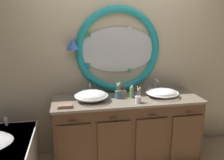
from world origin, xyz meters
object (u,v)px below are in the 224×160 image
Objects in this scene: folded_hand_towel at (65,106)px; toiletry_basket at (122,91)px; toothbrush_holder_left at (118,94)px; soap_dispenser at (132,92)px; sink_basin_right at (162,93)px; sink_basin_left at (91,96)px; toothbrush_holder_right at (138,99)px.

toiletry_basket is at bearing 28.89° from folded_hand_towel.
toothbrush_holder_left is 0.70m from folded_hand_towel.
soap_dispenser reaches higher than toiletry_basket.
sink_basin_right is 1.26m from folded_hand_towel.
toothbrush_holder_right is (0.55, -0.17, -0.02)m from sink_basin_left.
toothbrush_holder_left reaches higher than sink_basin_left.
sink_basin_left is at bearing 27.74° from folded_hand_towel.
toothbrush_holder_left is 0.30m from toothbrush_holder_right.
sink_basin_right is (0.93, 0.00, -0.02)m from sink_basin_left.
toothbrush_holder_right reaches higher than folded_hand_towel.
sink_basin_right is 0.42m from toothbrush_holder_right.
toothbrush_holder_left is at bearing 176.30° from soap_dispenser.
toothbrush_holder_right is 0.44m from toiletry_basket.
sink_basin_right is 2.51× the size of soap_dispenser.
toothbrush_holder_left is 1.25× the size of folded_hand_towel.
folded_hand_towel is (-1.25, -0.17, -0.04)m from sink_basin_right.
sink_basin_left is at bearing 162.45° from toothbrush_holder_right.
sink_basin_right is 2.50× the size of folded_hand_towel.
sink_basin_left is 2.49× the size of soap_dispenser.
toothbrush_holder_left is at bearing 176.05° from sink_basin_right.
toiletry_basket is (-0.49, 0.25, -0.03)m from sink_basin_right.
folded_hand_towel is (-0.32, -0.17, -0.05)m from sink_basin_left.
toothbrush_holder_right is at bearing -0.33° from folded_hand_towel.
toiletry_basket is (0.09, 0.21, -0.03)m from toothbrush_holder_left.
toiletry_basket reaches higher than folded_hand_towel.
toothbrush_holder_left is at bearing -113.93° from toiletry_basket.
soap_dispenser is (-0.41, 0.03, 0.02)m from sink_basin_right.
sink_basin_right is 0.55m from toiletry_basket.
toothbrush_holder_left is (0.35, 0.04, -0.01)m from sink_basin_left.
soap_dispenser is (-0.03, 0.20, 0.02)m from toothbrush_holder_right.
sink_basin_left reaches higher than toiletry_basket.
soap_dispenser is at bearing 3.18° from sink_basin_left.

